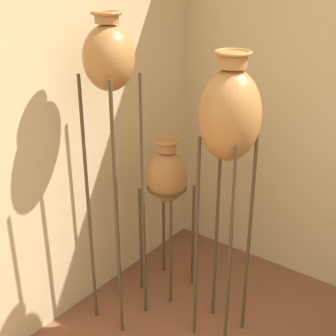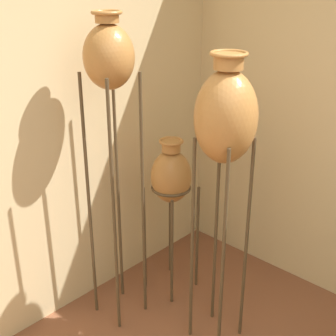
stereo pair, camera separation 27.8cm
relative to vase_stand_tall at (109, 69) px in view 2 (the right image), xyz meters
name	(u,v)px [view 2 (the right image)]	position (x,y,z in m)	size (l,w,h in m)	color
vase_stand_tall	(109,69)	(0.00, 0.00, 0.00)	(0.28, 0.28, 1.94)	#473823
vase_stand_medium	(226,120)	(0.26, -0.61, -0.22)	(0.33, 0.33, 1.76)	#473823
vase_stand_short	(171,178)	(0.43, -0.06, -0.78)	(0.28, 0.28, 1.13)	#473823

